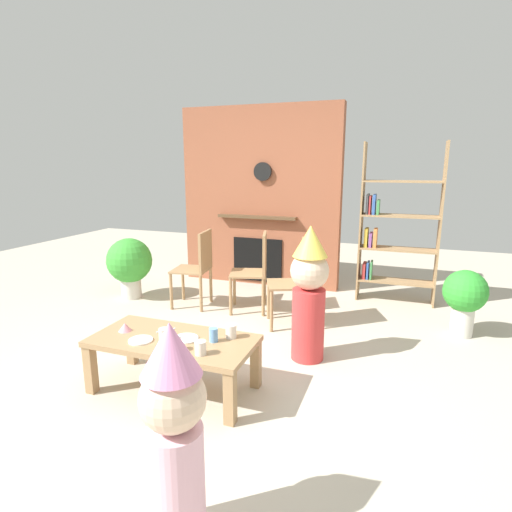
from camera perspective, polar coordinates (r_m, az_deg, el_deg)
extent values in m
plane|color=#BCB29E|center=(3.42, -4.85, -16.21)|extent=(12.00, 12.00, 0.00)
cube|color=#935138|center=(5.64, 0.56, 8.13)|extent=(2.20, 0.18, 2.40)
cube|color=black|center=(5.68, 0.20, -0.53)|extent=(0.70, 0.02, 0.60)
cube|color=brown|center=(5.54, 0.07, 5.44)|extent=(1.10, 0.10, 0.04)
cylinder|color=black|center=(5.49, 0.93, 11.66)|extent=(0.24, 0.04, 0.24)
cube|color=#9E7A51|center=(5.18, 14.43, 4.54)|extent=(0.02, 0.28, 1.90)
cube|color=#9E7A51|center=(5.17, 24.19, 3.81)|extent=(0.02, 0.28, 1.90)
cube|color=#9E7A51|center=(5.30, 18.76, -3.32)|extent=(0.86, 0.28, 0.02)
cube|color=#9E7A51|center=(5.20, 19.07, 0.92)|extent=(0.86, 0.28, 0.02)
cube|color=#9E7A51|center=(5.14, 19.39, 5.29)|extent=(0.86, 0.28, 0.02)
cube|color=#9E7A51|center=(5.11, 19.72, 9.74)|extent=(0.86, 0.28, 0.02)
cube|color=#B23333|center=(5.28, 14.82, -1.92)|extent=(0.04, 0.20, 0.19)
cube|color=#3359A5|center=(5.28, 15.29, -1.87)|extent=(0.02, 0.20, 0.20)
cube|color=#3F8C4C|center=(5.28, 15.72, -1.86)|extent=(0.02, 0.20, 0.21)
cube|color=gold|center=(5.20, 15.08, 2.53)|extent=(0.04, 0.20, 0.22)
cube|color=#8C4C99|center=(5.20, 15.67, 2.21)|extent=(0.03, 0.20, 0.17)
cube|color=#D87F3F|center=(5.19, 16.26, 2.45)|extent=(0.04, 0.20, 0.22)
cube|color=#4C4C51|center=(5.15, 15.26, 7.00)|extent=(0.02, 0.20, 0.24)
cube|color=#B23333|center=(5.14, 15.62, 6.87)|extent=(0.02, 0.20, 0.22)
cube|color=#3359A5|center=(5.14, 16.12, 6.94)|extent=(0.03, 0.20, 0.23)
cube|color=#3F8C4C|center=(5.14, 16.64, 6.54)|extent=(0.03, 0.20, 0.17)
cube|color=#9E7A51|center=(3.11, -11.46, -11.49)|extent=(1.20, 0.57, 0.04)
cube|color=#9E7A51|center=(3.33, -22.01, -14.37)|extent=(0.07, 0.07, 0.37)
cube|color=#9E7A51|center=(2.78, -3.62, -19.08)|extent=(0.07, 0.07, 0.37)
cube|color=#9E7A51|center=(3.67, -16.90, -11.44)|extent=(0.07, 0.07, 0.37)
cube|color=#9E7A51|center=(3.17, -0.02, -14.78)|extent=(0.07, 0.07, 0.37)
cylinder|color=#E5666B|center=(2.89, -11.51, -11.91)|extent=(0.07, 0.07, 0.10)
cylinder|color=silver|center=(3.04, -3.49, -10.39)|extent=(0.08, 0.08, 0.10)
cylinder|color=#669EE0|center=(2.99, -5.93, -10.85)|extent=(0.06, 0.06, 0.10)
cylinder|color=silver|center=(2.81, -7.72, -12.53)|extent=(0.08, 0.08, 0.09)
cylinder|color=silver|center=(3.05, -12.67, -10.67)|extent=(0.07, 0.07, 0.10)
cylinder|color=white|center=(3.06, -9.77, -11.25)|extent=(0.19, 0.19, 0.01)
cylinder|color=white|center=(3.11, -15.76, -11.21)|extent=(0.17, 0.17, 0.01)
cone|color=pink|center=(3.31, -17.77, -9.38)|extent=(0.10, 0.10, 0.06)
cube|color=silver|center=(3.24, -12.42, -10.06)|extent=(0.11, 0.13, 0.01)
cylinder|color=#EAB2C6|center=(2.08, -10.93, -28.72)|extent=(0.25, 0.25, 0.55)
sphere|color=beige|center=(1.84, -11.50, -18.84)|extent=(0.29, 0.29, 0.29)
cone|color=pink|center=(1.73, -11.83, -12.54)|extent=(0.26, 0.26, 0.23)
cylinder|color=#D13838|center=(3.57, 7.24, -9.39)|extent=(0.28, 0.28, 0.62)
sphere|color=beige|center=(3.42, 7.46, -2.05)|extent=(0.32, 0.32, 0.32)
cone|color=#F2D14C|center=(3.37, 7.58, 2.08)|extent=(0.29, 0.29, 0.26)
cube|color=#9E7A51|center=(4.86, -9.04, -1.88)|extent=(0.45, 0.45, 0.02)
cube|color=#9E7A51|center=(4.74, -7.05, 0.74)|extent=(0.08, 0.40, 0.45)
cylinder|color=#9E7A51|center=(5.14, -10.12, -3.70)|extent=(0.04, 0.04, 0.43)
cylinder|color=#9E7A51|center=(4.82, -11.72, -4.87)|extent=(0.04, 0.04, 0.43)
cylinder|color=#9E7A51|center=(5.02, -6.30, -3.98)|extent=(0.04, 0.04, 0.43)
cylinder|color=#9E7A51|center=(4.70, -7.67, -5.20)|extent=(0.04, 0.04, 0.43)
cube|color=#9E7A51|center=(4.64, -1.10, -2.40)|extent=(0.50, 0.50, 0.02)
cube|color=#9E7A51|center=(4.58, 1.19, 0.40)|extent=(0.14, 0.39, 0.45)
cylinder|color=#9E7A51|center=(4.89, -3.03, -4.36)|extent=(0.04, 0.04, 0.43)
cylinder|color=#9E7A51|center=(4.55, -3.55, -5.69)|extent=(0.04, 0.04, 0.43)
cylinder|color=#9E7A51|center=(4.87, 1.20, -4.45)|extent=(0.04, 0.04, 0.43)
cylinder|color=#9E7A51|center=(4.52, 1.01, -5.79)|extent=(0.04, 0.04, 0.43)
cube|color=#9E7A51|center=(4.23, 4.41, -3.93)|extent=(0.52, 0.52, 0.02)
cube|color=#9E7A51|center=(4.20, 6.97, -0.80)|extent=(0.18, 0.38, 0.45)
cylinder|color=#9E7A51|center=(4.45, 1.75, -6.09)|extent=(0.04, 0.04, 0.43)
cylinder|color=#9E7A51|center=(4.12, 2.17, -7.70)|extent=(0.04, 0.04, 0.43)
cylinder|color=#9E7A51|center=(4.50, 6.35, -5.98)|extent=(0.04, 0.04, 0.43)
cylinder|color=#9E7A51|center=(4.16, 7.15, -7.55)|extent=(0.04, 0.04, 0.43)
cylinder|color=beige|center=(4.53, 26.69, -8.16)|extent=(0.21, 0.21, 0.28)
sphere|color=green|center=(4.44, 27.09, -4.37)|extent=(0.41, 0.41, 0.41)
cylinder|color=beige|center=(5.41, -16.94, -4.29)|extent=(0.24, 0.24, 0.24)
sphere|color=green|center=(5.32, -17.19, -0.60)|extent=(0.55, 0.55, 0.55)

